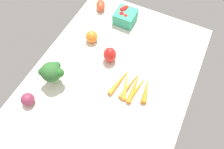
{
  "coord_description": "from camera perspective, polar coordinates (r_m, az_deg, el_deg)",
  "views": [
    {
      "loc": [
        43.82,
        21.7,
        90.19
      ],
      "look_at": [
        0.0,
        0.0,
        4.0
      ],
      "focal_mm": 32.67,
      "sensor_mm": 36.0,
      "label": 1
    }
  ],
  "objects": [
    {
      "name": "red_onion_center",
      "position": [
        1.0,
        -22.53,
        -6.45
      ],
      "size": [
        6.04,
        6.04,
        6.04
      ],
      "primitive_type": "sphere",
      "color": "#852E48",
      "rests_on": "tablecloth"
    },
    {
      "name": "berry_basket",
      "position": [
        1.21,
        3.69,
        16.07
      ],
      "size": [
        11.25,
        11.25,
        8.2
      ],
      "color": "#38A27C",
      "rests_on": "tablecloth"
    },
    {
      "name": "broccoli_head",
      "position": [
        0.96,
        -16.42,
        0.63
      ],
      "size": [
        10.2,
        10.93,
        13.37
      ],
      "color": "#9BC786",
      "rests_on": "tablecloth"
    },
    {
      "name": "tablecloth",
      "position": [
        1.02,
        -0.0,
        -0.83
      ],
      "size": [
        104.0,
        76.0,
        2.0
      ],
      "primitive_type": "cube",
      "color": "silver",
      "rests_on": "ground"
    },
    {
      "name": "bell_pepper_red",
      "position": [
        1.02,
        -0.6,
        5.53
      ],
      "size": [
        9.3,
        9.3,
        8.82
      ],
      "primitive_type": "ellipsoid",
      "rotation": [
        0.0,
        0.0,
        5.41
      ],
      "color": "red",
      "rests_on": "tablecloth"
    },
    {
      "name": "carrot_bunch",
      "position": [
        0.98,
        5.67,
        -3.05
      ],
      "size": [
        17.99,
        18.59,
        2.89
      ],
      "color": "orange",
      "rests_on": "tablecloth"
    },
    {
      "name": "heirloom_tomato_orange",
      "position": [
        1.12,
        -5.7,
        10.47
      ],
      "size": [
        6.48,
        6.48,
        6.48
      ],
      "primitive_type": "sphere",
      "color": "orange",
      "rests_on": "tablecloth"
    },
    {
      "name": "roma_tomato",
      "position": [
        1.29,
        -3.2,
        18.73
      ],
      "size": [
        9.99,
        8.68,
        5.21
      ],
      "primitive_type": "ellipsoid",
      "rotation": [
        0.0,
        0.0,
        3.65
      ],
      "color": "#E34929",
      "rests_on": "tablecloth"
    }
  ]
}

